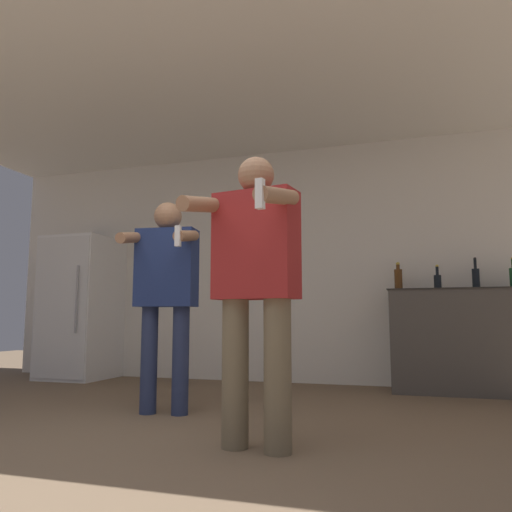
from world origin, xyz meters
TOP-DOWN VIEW (x-y plane):
  - ground_plane at (0.00, 0.00)m, footprint 14.00×14.00m
  - wall_back at (0.00, 3.34)m, footprint 7.00×0.06m
  - ceiling_slab at (0.00, 1.66)m, footprint 7.00×3.83m
  - refrigerator at (-2.39, 2.95)m, footprint 0.71×0.76m
  - counter at (1.74, 3.04)m, footprint 1.36×0.59m
  - bottle_dark_rum at (1.86, 3.10)m, footprint 0.07×0.07m
  - bottle_amber_bourbon at (1.16, 3.10)m, footprint 0.08×0.08m
  - bottle_green_wine at (1.52, 3.10)m, footprint 0.07×0.07m
  - person_woman_foreground at (0.49, 0.56)m, footprint 0.56×0.57m
  - person_man_side at (-0.43, 1.30)m, footprint 0.53×0.51m

SIDE VIEW (x-z plane):
  - ground_plane at x=0.00m, z-range 0.00..0.00m
  - counter at x=1.74m, z-range 0.00..0.95m
  - refrigerator at x=-2.39m, z-range 0.00..1.61m
  - person_woman_foreground at x=0.49m, z-range 0.11..1.66m
  - person_man_side at x=-0.43m, z-range 0.16..1.69m
  - bottle_green_wine at x=1.52m, z-range 0.91..1.16m
  - bottle_dark_rum at x=1.86m, z-range 0.91..1.21m
  - bottle_amber_bourbon at x=1.16m, z-range 0.92..1.20m
  - wall_back at x=0.00m, z-range 0.00..2.55m
  - ceiling_slab at x=0.00m, z-range 2.55..2.60m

